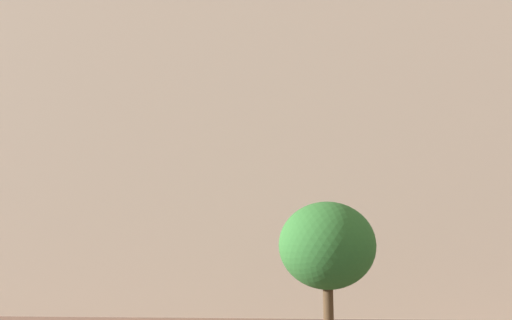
{
  "coord_description": "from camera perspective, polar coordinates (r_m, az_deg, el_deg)",
  "views": [
    {
      "loc": [
        0.7,
        -3.64,
        3.26
      ],
      "look_at": [
        -0.18,
        10.4,
        5.57
      ],
      "focal_mm": 38.15,
      "sensor_mm": 36.0,
      "label": 1
    }
  ],
  "objects": [
    {
      "name": "tree_curb_far",
      "position": [
        18.52,
        7.46,
        -8.91
      ],
      "size": [
        3.24,
        3.24,
        4.85
      ],
      "color": "#4C3823",
      "rests_on": "ground_plane"
    },
    {
      "name": "landmark_building",
      "position": [
        34.24,
        -2.17,
        4.05
      ],
      "size": [
        29.89,
        13.36,
        34.06
      ],
      "color": "beige",
      "rests_on": "ground_plane"
    }
  ]
}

